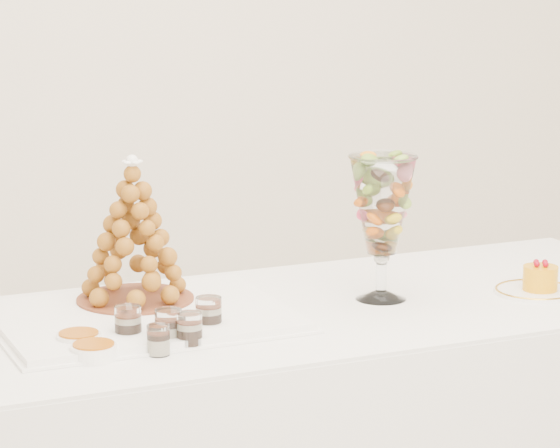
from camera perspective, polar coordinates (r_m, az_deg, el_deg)
name	(u,v)px	position (r m, az deg, el deg)	size (l,w,h in m)	color
lace_tray	(143,317)	(2.98, -5.93, -4.01)	(0.64, 0.48, 0.02)	white
macaron_vase	(382,207)	(3.11, 4.43, 0.73)	(0.16, 0.16, 0.34)	white
cake_plate	(535,291)	(3.26, 10.91, -2.86)	(0.20, 0.20, 0.01)	white
verrine_a	(128,324)	(2.83, -6.55, -4.29)	(0.06, 0.06, 0.08)	white
verrine_b	(168,327)	(2.80, -4.82, -4.45)	(0.06, 0.06, 0.08)	white
verrine_c	(209,314)	(2.89, -3.09, -3.91)	(0.06, 0.06, 0.08)	white
verrine_d	(158,340)	(2.74, -5.25, -4.99)	(0.05, 0.05, 0.06)	white
verrine_e	(189,330)	(2.79, -3.92, -4.58)	(0.05, 0.05, 0.07)	white
ramekin_back	(79,341)	(2.82, -8.65, -4.98)	(0.09, 0.09, 0.03)	white
ramekin_front	(94,352)	(2.74, -8.02, -5.47)	(0.10, 0.10, 0.03)	white
croquembouche	(134,230)	(3.04, -6.32, -0.28)	(0.27, 0.27, 0.34)	brown
mousse_cake	(540,278)	(3.25, 11.14, -2.28)	(0.08, 0.08, 0.07)	orange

